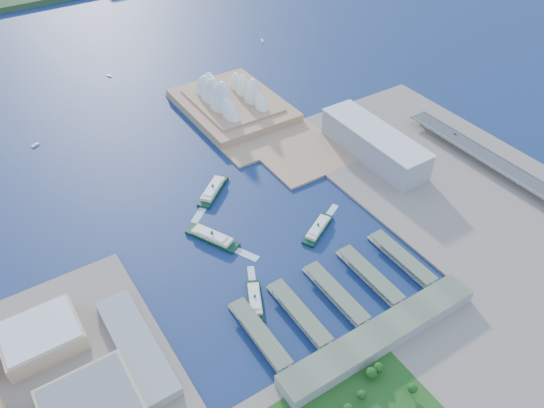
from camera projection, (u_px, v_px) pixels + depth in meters
ground at (279, 255)px, 541.25m from camera, size 3000.00×3000.00×0.00m
east_land at (477, 199)px, 607.85m from camera, size 240.00×500.00×3.00m
peninsula at (241, 114)px, 751.41m from camera, size 135.00×220.00×3.00m
opera_house at (232, 90)px, 743.48m from camera, size 134.00×180.00×58.00m
toaster_building at (374, 144)px, 660.16m from camera, size 45.00×155.00×35.00m
expressway at (520, 181)px, 621.55m from camera, size 26.00×340.00×11.85m
ferry_wharves at (336, 294)px, 496.02m from camera, size 184.00×90.00×9.30m
terminal_building at (380, 336)px, 455.20m from camera, size 200.00×28.00×12.00m
ferry_a at (212, 236)px, 554.95m from camera, size 40.78×61.22×11.47m
ferry_b at (213, 189)px, 615.45m from camera, size 56.00×50.07×11.35m
ferry_c at (255, 299)px, 491.84m from camera, size 32.81×49.73×9.31m
ferry_d at (318, 227)px, 565.71m from camera, size 52.92×37.34×10.02m
boat_b at (35, 145)px, 692.60m from camera, size 10.73×7.35×2.74m
boat_c at (262, 40)px, 946.41m from camera, size 7.68×13.01×2.82m
boat_e at (109, 76)px, 843.08m from camera, size 6.72×9.81×2.32m
car_c at (455, 134)px, 686.20m from camera, size 1.78×4.38×1.27m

